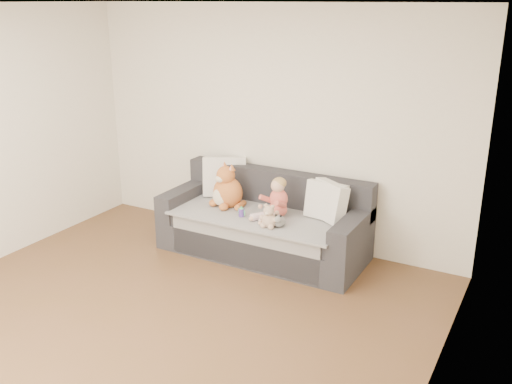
% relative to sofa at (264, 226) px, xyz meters
% --- Properties ---
extents(room_shell, '(5.00, 5.00, 5.00)m').
position_rel_sofa_xyz_m(room_shell, '(-0.16, -1.64, 0.99)').
color(room_shell, brown).
rests_on(room_shell, ground).
extents(sofa, '(2.20, 0.94, 0.85)m').
position_rel_sofa_xyz_m(sofa, '(0.00, 0.00, 0.00)').
color(sofa, '#27262B').
rests_on(sofa, ground).
extents(cushion_left, '(0.54, 0.43, 0.46)m').
position_rel_sofa_xyz_m(cushion_left, '(-0.65, 0.26, 0.39)').
color(cushion_left, white).
rests_on(cushion_left, sofa).
extents(cushion_right_back, '(0.44, 0.24, 0.40)m').
position_rel_sofa_xyz_m(cushion_right_back, '(0.65, 0.13, 0.36)').
color(cushion_right_back, white).
rests_on(cushion_right_back, sofa).
extents(cushion_right_front, '(0.47, 0.39, 0.41)m').
position_rel_sofa_xyz_m(cushion_right_front, '(0.68, 0.12, 0.36)').
color(cushion_right_front, white).
rests_on(cushion_right_front, sofa).
extents(toddler, '(0.31, 0.44, 0.43)m').
position_rel_sofa_xyz_m(toddler, '(0.18, -0.08, 0.34)').
color(toddler, '#CB5047').
rests_on(toddler, sofa).
extents(plush_cat, '(0.39, 0.36, 0.51)m').
position_rel_sofa_xyz_m(plush_cat, '(-0.44, -0.05, 0.35)').
color(plush_cat, '#C6532C').
rests_on(plush_cat, sofa).
extents(teddy_bear, '(0.20, 0.14, 0.25)m').
position_rel_sofa_xyz_m(teddy_bear, '(0.24, -0.37, 0.26)').
color(teddy_bear, tan).
rests_on(teddy_bear, sofa).
extents(plush_cow, '(0.12, 0.18, 0.15)m').
position_rel_sofa_xyz_m(plush_cow, '(0.33, -0.31, 0.23)').
color(plush_cow, white).
rests_on(plush_cow, sofa).
extents(sippy_cup, '(0.10, 0.08, 0.11)m').
position_rel_sofa_xyz_m(sippy_cup, '(-0.14, -0.25, 0.22)').
color(sippy_cup, '#58389B').
rests_on(sippy_cup, sofa).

